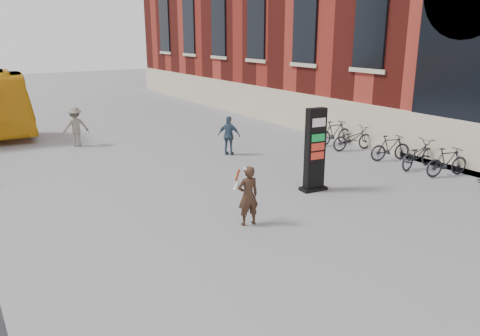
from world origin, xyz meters
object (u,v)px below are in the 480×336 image
pedestrian_c (229,136)px  bike_5 (390,148)px  info_pylon (315,150)px  bike_7 (334,133)px  pedestrian_b (75,126)px  woman (248,195)px  bike_3 (447,162)px  bike_4 (418,154)px  bike_6 (353,138)px

pedestrian_c → bike_5: size_ratio=0.95×
info_pylon → bike_7: 6.27m
pedestrian_b → bike_7: size_ratio=0.95×
woman → bike_3: 7.88m
woman → bike_4: bearing=-165.3°
pedestrian_b → bike_5: (9.33, -8.78, -0.34)m
bike_3 → woman: bearing=103.0°
bike_5 → bike_6: bearing=17.7°
bike_5 → pedestrian_c: bearing=67.3°
info_pylon → pedestrian_c: (0.06, 5.05, -0.49)m
bike_4 → bike_6: bike_4 is taller
bike_4 → bike_7: 4.20m
bike_4 → bike_5: (0.00, 1.20, -0.01)m
pedestrian_b → woman: bearing=99.0°
info_pylon → bike_7: bearing=47.0°
pedestrian_b → pedestrian_c: bearing=135.6°
info_pylon → woman: size_ratio=1.65×
bike_3 → bike_6: 4.31m
info_pylon → bike_7: size_ratio=1.45×
pedestrian_c → bike_6: pedestrian_c is taller
bike_5 → bike_4: bearing=-162.3°
bike_3 → info_pylon: bearing=88.9°
pedestrian_b → bike_5: size_ratio=1.02×
woman → info_pylon: bearing=-152.8°
bike_6 → bike_3: bearing=-169.6°
pedestrian_b → bike_5: bearing=138.2°
pedestrian_c → bike_5: (4.66, -3.98, -0.28)m
bike_6 → bike_5: bearing=-169.6°
bike_4 → bike_5: bike_4 is taller
info_pylon → bike_3: info_pylon is taller
info_pylon → pedestrian_b: bearing=121.4°
pedestrian_b → bike_3: bearing=131.4°
woman → bike_4: woman is taller
woman → bike_5: 8.18m
pedestrian_c → bike_3: (4.66, -6.35, -0.27)m
bike_7 → bike_3: bearing=-176.0°
bike_3 → bike_6: bike_3 is taller
woman → pedestrian_b: (-1.45, 10.98, 0.05)m
pedestrian_c → bike_4: (4.66, -5.18, -0.27)m
pedestrian_b → bike_6: size_ratio=0.90×
pedestrian_c → bike_7: size_ratio=0.88×
woman → pedestrian_c: pedestrian_c is taller
info_pylon → bike_4: 4.78m
bike_5 → woman: bearing=123.3°
pedestrian_b → bike_3: (9.33, -11.16, -0.34)m
woman → bike_3: bearing=-173.8°
bike_3 → bike_4: 1.17m
bike_4 → bike_5: bearing=-6.9°
woman → bike_3: size_ratio=0.93×
pedestrian_b → bike_7: pedestrian_b is taller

